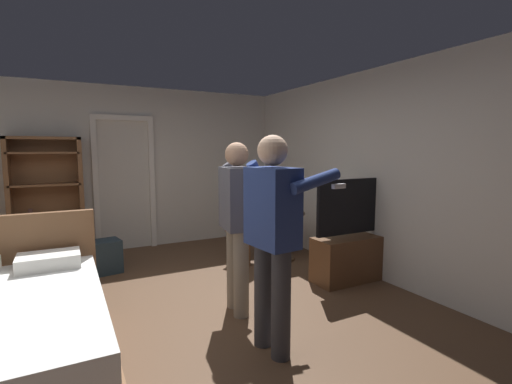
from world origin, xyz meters
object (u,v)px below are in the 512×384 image
object	(u,v)px
tv_flatscreen	(353,250)
wooden_chair	(250,224)
bookshelf	(47,195)
bottle_on_table	(293,204)
suitcase_dark	(74,261)
person_blue_shirt	(273,229)
suitcase_small	(97,258)
person_striped_shirt	(238,216)
side_table	(282,227)
laptop	(281,209)

from	to	relation	value
tv_flatscreen	wooden_chair	distance (m)	1.48
bookshelf	bottle_on_table	xyz separation A→B (m)	(3.14, -1.57, -0.14)
bookshelf	suitcase_dark	bearing A→B (deg)	-68.15
bookshelf	person_blue_shirt	distance (m)	3.91
wooden_chair	suitcase_small	world-z (taller)	wooden_chair
bookshelf	wooden_chair	distance (m)	2.92
person_striped_shirt	person_blue_shirt	bearing A→B (deg)	-94.83
person_striped_shirt	bookshelf	bearing A→B (deg)	121.63
wooden_chair	person_blue_shirt	size ratio (longest dim) A/B	0.58
tv_flatscreen	person_blue_shirt	size ratio (longest dim) A/B	0.73
side_table	suitcase_dark	xyz separation A→B (m)	(-2.71, 0.77, -0.32)
tv_flatscreen	person_striped_shirt	bearing A→B (deg)	-174.71
laptop	suitcase_dark	world-z (taller)	laptop
bookshelf	laptop	distance (m)	3.35
tv_flatscreen	person_striped_shirt	world-z (taller)	person_striped_shirt
suitcase_dark	suitcase_small	size ratio (longest dim) A/B	0.93
bottle_on_table	suitcase_small	size ratio (longest dim) A/B	0.50
laptop	bottle_on_table	distance (m)	0.19
person_striped_shirt	suitcase_small	size ratio (longest dim) A/B	2.91
person_blue_shirt	side_table	bearing A→B (deg)	56.68
tv_flatscreen	person_blue_shirt	bearing A→B (deg)	-151.21
bookshelf	laptop	world-z (taller)	bookshelf
tv_flatscreen	person_striped_shirt	size ratio (longest dim) A/B	0.75
bottle_on_table	suitcase_dark	world-z (taller)	bottle_on_table
laptop	person_striped_shirt	size ratio (longest dim) A/B	0.21
laptop	side_table	bearing A→B (deg)	52.60
tv_flatscreen	laptop	xyz separation A→B (m)	(-0.37, 1.09, 0.38)
bottle_on_table	wooden_chair	distance (m)	0.69
tv_flatscreen	laptop	bearing A→B (deg)	108.70
person_striped_shirt	suitcase_dark	size ratio (longest dim) A/B	3.13
bookshelf	suitcase_dark	size ratio (longest dim) A/B	3.33
tv_flatscreen	person_blue_shirt	xyz separation A→B (m)	(-1.70, -0.93, 0.62)
tv_flatscreen	suitcase_small	xyz separation A→B (m)	(-2.79, 1.68, -0.16)
person_blue_shirt	suitcase_small	size ratio (longest dim) A/B	2.98
suitcase_dark	person_blue_shirt	bearing A→B (deg)	-68.91
person_blue_shirt	suitcase_small	bearing A→B (deg)	112.65
person_blue_shirt	suitcase_small	xyz separation A→B (m)	(-1.09, 2.61, -0.78)
wooden_chair	suitcase_dark	xyz separation A→B (m)	(-2.25, 0.67, -0.39)
laptop	suitcase_dark	size ratio (longest dim) A/B	0.65
laptop	suitcase_dark	distance (m)	2.86
side_table	laptop	xyz separation A→B (m)	(-0.03, -0.04, 0.28)
wooden_chair	bookshelf	bearing A→B (deg)	151.28
bookshelf	suitcase_dark	xyz separation A→B (m)	(0.29, -0.72, -0.80)
bookshelf	person_striped_shirt	world-z (taller)	bookshelf
laptop	wooden_chair	bearing A→B (deg)	161.97
laptop	wooden_chair	world-z (taller)	wooden_chair
wooden_chair	suitcase_dark	distance (m)	2.38
bookshelf	side_table	world-z (taller)	bookshelf
wooden_chair	person_striped_shirt	distance (m)	1.67
side_table	laptop	bearing A→B (deg)	-127.40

